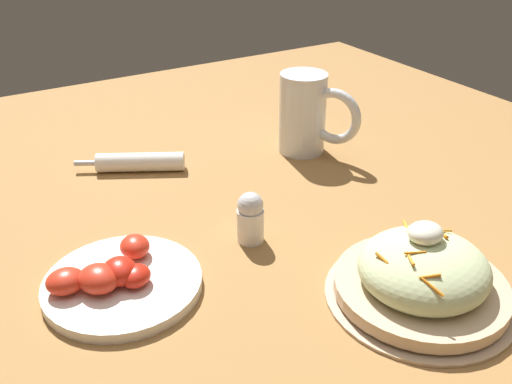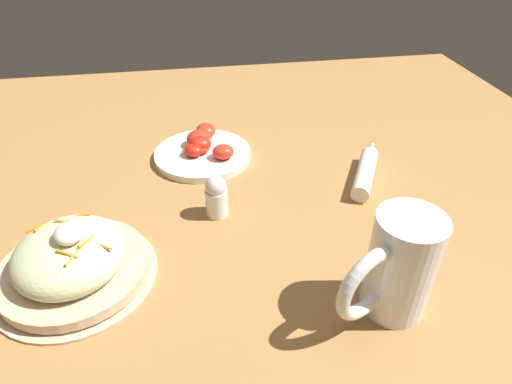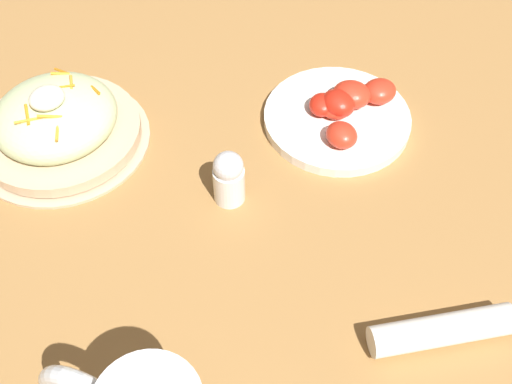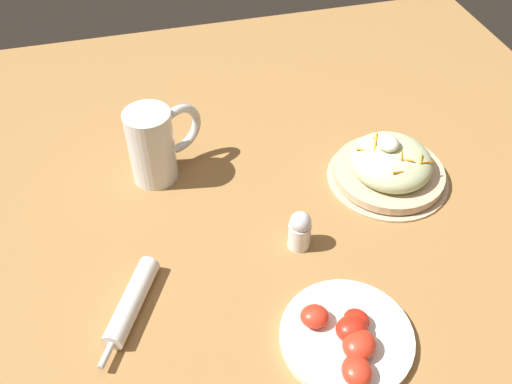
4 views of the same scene
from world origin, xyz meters
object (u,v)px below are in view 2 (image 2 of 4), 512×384
Objects in this scene: beer_mug at (397,272)px; napkin_roll at (365,173)px; salad_plate at (72,261)px; salt_shaker at (216,196)px; tomato_plate at (203,150)px.

napkin_roll is at bearing -15.14° from beer_mug.
salt_shaker is (0.11, -0.20, 0.01)m from salad_plate.
salad_plate reaches higher than salt_shaker.
salad_plate reaches higher than tomato_plate.
napkin_roll is 0.31m from tomato_plate.
salt_shaker is at bearing 41.07° from beer_mug.
napkin_roll is (0.28, -0.07, -0.05)m from beer_mug.
salad_plate is 1.16× the size of tomato_plate.
napkin_roll is at bearing -78.69° from salt_shaker.
salad_plate is 3.04× the size of salt_shaker.
beer_mug is 0.46m from tomato_plate.
salad_plate is 0.23m from salt_shaker.
tomato_plate is (0.29, -0.19, -0.02)m from salad_plate.
tomato_plate is 2.61× the size of salt_shaker.
napkin_roll is 0.90× the size of tomato_plate.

